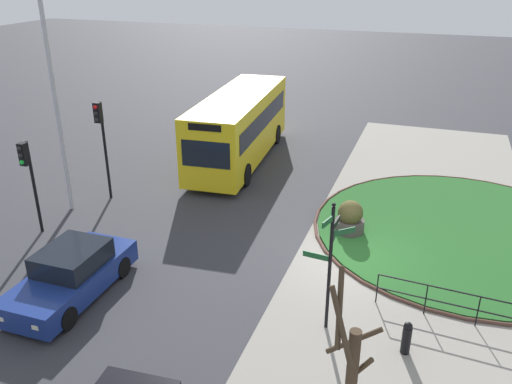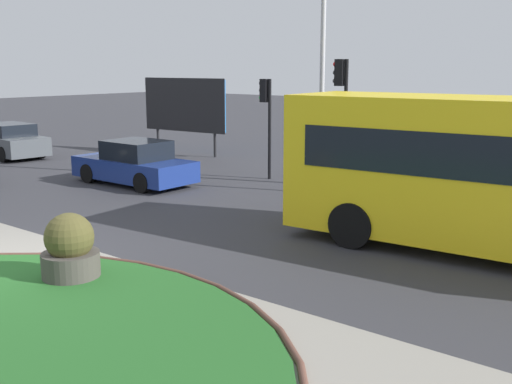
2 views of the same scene
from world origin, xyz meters
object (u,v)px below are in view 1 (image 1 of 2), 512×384
Objects in this scene: signpost_directional at (330,257)px; car_trailing at (72,275)px; bus_yellow at (239,126)px; lamppost_tall at (53,84)px; traffic_light_near at (28,168)px; planter_near_signpost at (350,219)px; bollard_foreground at (407,338)px; street_tree_bare at (350,378)px; traffic_light_far at (101,130)px.

car_trailing is at bearing 97.43° from signpost_directional.
bus_yellow is 9.04m from lamppost_tall.
lamppost_tall is at bearing -142.71° from car_trailing.
traffic_light_near is 3.19m from lamppost_tall.
bus_yellow reaches higher than planter_near_signpost.
car_trailing reaches higher than bollard_foreground.
traffic_light_near is at bearing 65.39° from street_tree_bare.
signpost_directional is 0.40× the size of lamppost_tall.
traffic_light_far is at bearing 51.91° from street_tree_bare.
street_tree_bare is at bearing 64.24° from traffic_light_near.
planter_near_signpost is at bearing 3.58° from signpost_directional.
bus_yellow is at bearing 27.90° from street_tree_bare.
lamppost_tall reaches higher than street_tree_bare.
street_tree_bare is at bearing 23.65° from bus_yellow.
bus_yellow is at bearing 177.18° from car_trailing.
signpost_directional reaches higher than bus_yellow.
signpost_directional is 3.95× the size of bollard_foreground.
street_tree_bare is at bearing 164.34° from bollard_foreground.
planter_near_signpost is at bearing 22.67° from bollard_foreground.
planter_near_signpost is at bearing 9.37° from street_tree_bare.
lamppost_tall is at bearing 58.05° from street_tree_bare.
lamppost_tall is at bearing -34.67° from bus_yellow.
bus_yellow is at bearing 145.26° from traffic_light_far.
traffic_light_far is 3.17× the size of planter_near_signpost.
street_tree_bare reaches higher than car_trailing.
street_tree_bare is at bearing -170.63° from planter_near_signpost.
bus_yellow is 2.34× the size of traffic_light_far.
planter_near_signpost is at bearing 86.10° from traffic_light_far.
signpost_directional is 10.98m from traffic_light_near.
traffic_light_far is (5.17, 10.13, 0.80)m from signpost_directional.
bus_yellow is at bearing 155.27° from traffic_light_near.
bollard_foreground is 14.62m from bus_yellow.
planter_near_signpost is 0.31× the size of street_tree_bare.
car_trailing is 1.27× the size of traffic_light_near.
planter_near_signpost is (0.24, -9.79, -2.38)m from traffic_light_far.
traffic_light_far reaches higher than bollard_foreground.
street_tree_bare is (-3.68, -1.16, -0.33)m from signpost_directional.
signpost_directional reaches higher than car_trailing.
bus_yellow is 10.29m from traffic_light_near.
car_trailing is at bearing 132.46° from planter_near_signpost.
signpost_directional is at bearing 26.71° from bus_yellow.
car_trailing is (-12.16, 0.57, -1.07)m from bus_yellow.
signpost_directional is 0.90× the size of street_tree_bare.
traffic_light_far is (3.36, -0.70, 0.44)m from traffic_light_near.
lamppost_tall reaches higher than bus_yellow.
bus_yellow is 7.04m from traffic_light_far.
traffic_light_near is at bearing 80.33° from bollard_foreground.
bus_yellow is at bearing 47.75° from planter_near_signpost.
signpost_directional is 0.91× the size of traffic_light_far.
traffic_light_near is at bearing 80.52° from signpost_directional.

